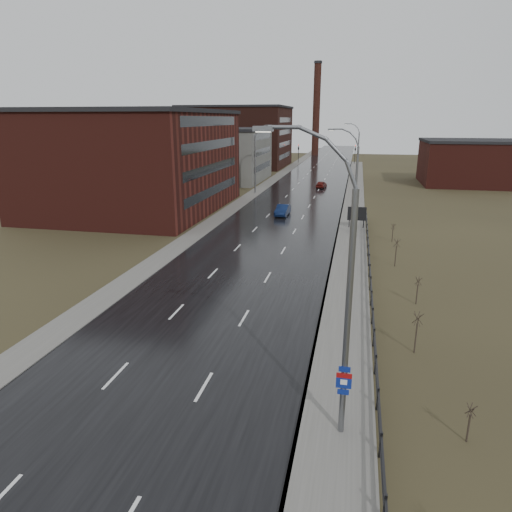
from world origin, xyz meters
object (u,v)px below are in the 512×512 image
at_px(billboard, 357,214).
at_px(car_near, 283,210).
at_px(car_far, 321,185).
at_px(streetlight_main, 340,295).

xyz_separation_m(billboard, car_near, (-9.53, 5.69, -1.04)).
bearing_deg(car_near, car_far, 84.98).
xyz_separation_m(car_near, car_far, (3.00, 26.27, -0.08)).
bearing_deg(streetlight_main, car_near, 101.82).
distance_m(streetlight_main, car_far, 69.28).
height_order(streetlight_main, billboard, streetlight_main).
bearing_deg(car_far, billboard, 109.14).
xyz_separation_m(streetlight_main, billboard, (0.63, 36.85, -4.31)).
height_order(streetlight_main, car_near, streetlight_main).
height_order(streetlight_main, car_far, streetlight_main).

